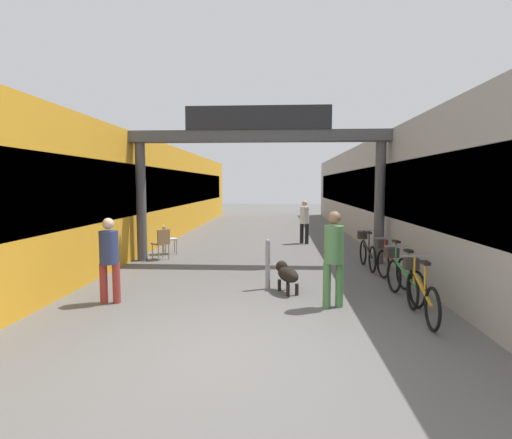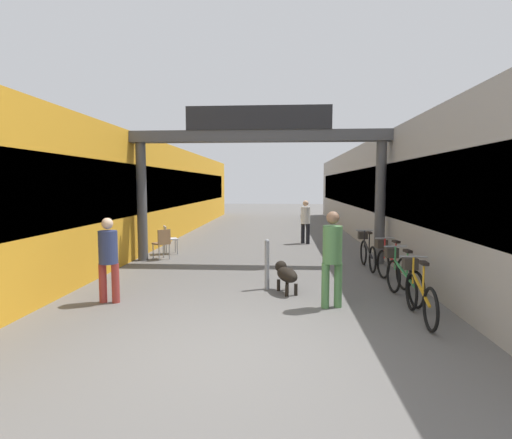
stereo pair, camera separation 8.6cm
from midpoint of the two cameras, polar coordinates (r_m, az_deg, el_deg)
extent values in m
plane|color=#605E5B|center=(5.55, -3.61, -18.16)|extent=(80.00, 80.00, 0.00)
cube|color=gold|center=(17.06, -16.33, 3.68)|extent=(3.00, 26.00, 3.69)
cube|color=black|center=(16.61, -11.52, 4.38)|extent=(0.04, 23.40, 1.47)
cube|color=#9E9993|center=(16.68, 18.92, 3.58)|extent=(3.00, 26.00, 3.69)
cube|color=black|center=(16.34, 13.92, 4.33)|extent=(0.04, 23.40, 1.47)
cylinder|color=#4C4C4F|center=(11.85, -16.29, 2.39)|extent=(0.28, 0.28, 3.36)
cylinder|color=#4C4C4F|center=(11.50, 17.04, 2.29)|extent=(0.28, 0.28, 3.36)
cube|color=#4C4C4F|center=(11.25, 0.11, 11.81)|extent=(7.40, 0.44, 0.31)
cube|color=#232326|center=(11.12, 0.06, 14.36)|extent=(3.96, 0.10, 0.64)
cylinder|color=#4C7F47|center=(7.25, 9.74, -9.29)|extent=(0.17, 0.17, 0.80)
cylinder|color=#4C7F47|center=(7.34, 11.49, -9.14)|extent=(0.17, 0.17, 0.80)
cylinder|color=#4C7F47|center=(7.15, 10.72, -3.53)|extent=(0.42, 0.42, 0.66)
sphere|color=#8C664C|center=(7.10, 10.78, 0.26)|extent=(0.28, 0.28, 0.23)
cylinder|color=#99332D|center=(7.89, -19.61, -8.59)|extent=(0.14, 0.14, 0.73)
cylinder|color=#99332D|center=(7.98, -21.23, -8.49)|extent=(0.14, 0.14, 0.73)
cylinder|color=navy|center=(7.80, -20.58, -3.75)|extent=(0.34, 0.34, 0.61)
sphere|color=beige|center=(7.75, -20.67, -0.56)|extent=(0.21, 0.21, 0.21)
cylinder|color=black|center=(14.79, 7.10, -2.05)|extent=(0.20, 0.20, 0.74)
cylinder|color=black|center=(14.94, 6.39, -1.97)|extent=(0.20, 0.20, 0.74)
cylinder|color=silver|center=(14.80, 6.77, 0.60)|extent=(0.48, 0.48, 0.61)
sphere|color=tan|center=(14.77, 6.79, 2.32)|extent=(0.30, 0.30, 0.21)
ellipsoid|color=black|center=(8.12, 4.29, -7.86)|extent=(0.57, 0.79, 0.29)
sphere|color=black|center=(8.39, 3.39, -6.72)|extent=(0.32, 0.32, 0.25)
sphere|color=white|center=(8.31, 3.68, -7.64)|extent=(0.23, 0.23, 0.18)
cylinder|color=black|center=(8.33, 3.06, -9.35)|extent=(0.09, 0.09, 0.23)
cylinder|color=black|center=(8.41, 4.28, -9.23)|extent=(0.09, 0.09, 0.23)
cylinder|color=black|center=(7.95, 4.27, -10.07)|extent=(0.09, 0.09, 0.23)
cylinder|color=black|center=(8.02, 5.54, -9.93)|extent=(0.09, 0.09, 0.23)
torus|color=black|center=(7.55, 21.15, -9.49)|extent=(0.08, 0.67, 0.67)
torus|color=black|center=(6.61, 23.55, -11.64)|extent=(0.08, 0.67, 0.67)
cube|color=gold|center=(7.03, 22.31, -9.08)|extent=(0.07, 0.94, 0.34)
cylinder|color=gold|center=(6.87, 22.66, -7.54)|extent=(0.03, 0.03, 0.42)
cube|color=black|center=(6.83, 22.73, -5.73)|extent=(0.11, 0.22, 0.05)
cylinder|color=gold|center=(7.41, 21.37, -6.75)|extent=(0.03, 0.03, 0.46)
cylinder|color=gray|center=(7.37, 21.43, -4.93)|extent=(0.46, 0.05, 0.03)
cube|color=#332D28|center=(7.59, 20.98, -5.86)|extent=(0.25, 0.21, 0.20)
torus|color=black|center=(8.61, 18.82, -7.64)|extent=(0.13, 0.67, 0.67)
torus|color=black|center=(7.71, 21.71, -9.22)|extent=(0.13, 0.67, 0.67)
cube|color=#338C4C|center=(8.12, 20.22, -7.15)|extent=(0.14, 0.94, 0.34)
cylinder|color=#338C4C|center=(7.97, 20.62, -5.78)|extent=(0.04, 0.04, 0.42)
cube|color=black|center=(7.93, 20.67, -4.22)|extent=(0.12, 0.23, 0.05)
cylinder|color=#338C4C|center=(8.49, 19.05, -5.22)|extent=(0.04, 0.04, 0.46)
cylinder|color=gray|center=(8.45, 19.10, -3.62)|extent=(0.46, 0.08, 0.03)
cube|color=#332D28|center=(8.65, 18.56, -4.47)|extent=(0.26, 0.23, 0.20)
torus|color=black|center=(9.81, 17.46, -6.07)|extent=(0.16, 0.67, 0.67)
torus|color=black|center=(8.91, 20.11, -7.27)|extent=(0.16, 0.67, 0.67)
cube|color=red|center=(9.32, 18.75, -5.56)|extent=(0.19, 0.94, 0.34)
cylinder|color=red|center=(9.18, 19.11, -4.34)|extent=(0.04, 0.04, 0.42)
cube|color=black|center=(9.14, 19.15, -2.98)|extent=(0.14, 0.23, 0.05)
cylinder|color=red|center=(9.69, 17.66, -3.93)|extent=(0.04, 0.04, 0.46)
cylinder|color=gray|center=(9.66, 17.70, -2.52)|extent=(0.46, 0.10, 0.03)
cube|color=#332D28|center=(9.86, 17.20, -3.30)|extent=(0.27, 0.24, 0.20)
torus|color=black|center=(11.29, 14.84, -4.57)|extent=(0.06, 0.67, 0.67)
torus|color=black|center=(10.31, 16.07, -5.51)|extent=(0.06, 0.67, 0.67)
cube|color=black|center=(10.77, 15.45, -4.08)|extent=(0.05, 0.94, 0.34)
cylinder|color=black|center=(10.62, 15.62, -3.00)|extent=(0.03, 0.03, 0.42)
cube|color=black|center=(10.59, 15.65, -1.82)|extent=(0.10, 0.22, 0.05)
cylinder|color=black|center=(11.17, 14.95, -2.70)|extent=(0.03, 0.03, 0.46)
cylinder|color=gray|center=(11.14, 14.97, -1.48)|extent=(0.46, 0.04, 0.03)
cube|color=#332D28|center=(11.35, 14.74, -2.17)|extent=(0.24, 0.20, 0.20)
cylinder|color=gray|center=(8.39, 1.40, -6.65)|extent=(0.10, 0.10, 0.97)
sphere|color=gray|center=(8.30, 1.40, -3.15)|extent=(0.10, 0.10, 0.10)
cylinder|color=gray|center=(12.07, -14.78, -4.48)|extent=(0.04, 0.04, 0.45)
cylinder|color=gray|center=(12.23, -13.38, -4.33)|extent=(0.04, 0.04, 0.45)
cylinder|color=gray|center=(11.78, -13.96, -4.70)|extent=(0.04, 0.04, 0.45)
cylinder|color=gray|center=(11.95, -12.55, -4.53)|extent=(0.04, 0.04, 0.45)
cube|color=olive|center=(11.97, -13.69, -3.35)|extent=(0.57, 0.57, 0.04)
cube|color=olive|center=(11.78, -13.27, -2.39)|extent=(0.30, 0.32, 0.40)
cylinder|color=gray|center=(13.09, -11.75, -3.69)|extent=(0.04, 0.04, 0.45)
cylinder|color=gray|center=(12.76, -11.48, -3.91)|extent=(0.04, 0.04, 0.45)
cylinder|color=gray|center=(13.03, -13.23, -3.75)|extent=(0.04, 0.04, 0.45)
cylinder|color=gray|center=(12.70, -12.99, -3.98)|extent=(0.04, 0.04, 0.45)
cube|color=silver|center=(12.86, -12.38, -2.75)|extent=(0.53, 0.53, 0.04)
cube|color=silver|center=(12.80, -13.19, -1.81)|extent=(0.21, 0.38, 0.40)
camera|label=1|loc=(0.04, -90.25, -0.02)|focal=28.00mm
camera|label=2|loc=(0.04, 89.75, 0.02)|focal=28.00mm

